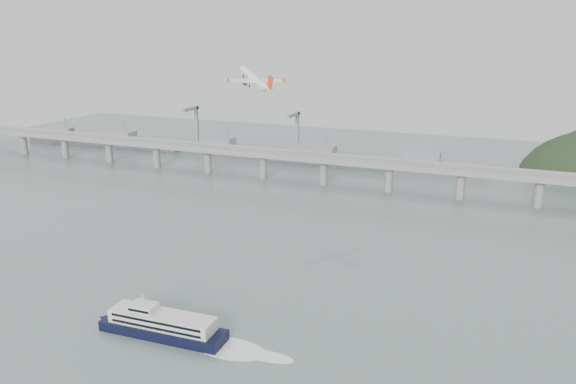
% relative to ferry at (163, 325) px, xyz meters
% --- Properties ---
extents(ground, '(900.00, 900.00, 0.00)m').
position_rel_ferry_xyz_m(ground, '(16.57, 31.60, -4.27)').
color(ground, slate).
rests_on(ground, ground).
extents(bridge, '(800.00, 22.00, 23.90)m').
position_rel_ferry_xyz_m(bridge, '(15.42, 231.60, 13.38)').
color(bridge, gray).
rests_on(bridge, ground).
extents(distant_fleet, '(453.00, 60.90, 40.00)m').
position_rel_ferry_xyz_m(distant_fleet, '(-138.78, 296.67, 1.96)').
color(distant_fleet, gray).
rests_on(distant_fleet, ground).
extents(ferry, '(83.39, 15.69, 15.73)m').
position_rel_ferry_xyz_m(ferry, '(0.00, 0.00, 0.00)').
color(ferry, black).
rests_on(ferry, ground).
extents(airliner, '(34.64, 33.38, 15.64)m').
position_rel_ferry_xyz_m(airliner, '(-23.71, 135.34, 81.57)').
color(airliner, white).
rests_on(airliner, ground).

